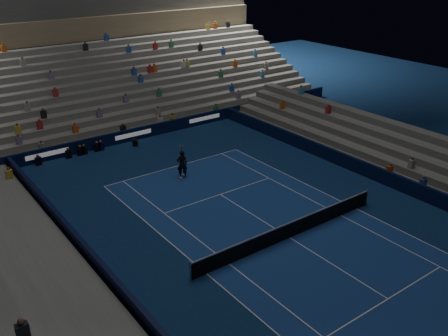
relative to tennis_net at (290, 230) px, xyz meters
The scene contains 11 objects.
ground 0.50m from the tennis_net, ahead, with size 90.00×90.00×0.00m, color #0C244D.
court_surface 0.50m from the tennis_net, ahead, with size 10.97×23.77×0.01m, color navy.
sponsor_barrier_far 18.50m from the tennis_net, 90.00° to the left, with size 44.00×0.25×1.00m, color black.
sponsor_barrier_east 9.70m from the tennis_net, ahead, with size 0.25×37.00×1.00m, color black.
sponsor_barrier_west 9.70m from the tennis_net, behind, with size 0.25×37.00×1.00m, color black.
grandstand_main 28.05m from the tennis_net, 90.00° to the left, with size 44.00×15.20×11.20m.
grandstand_east 13.17m from the tennis_net, ahead, with size 5.00×37.00×2.50m.
grandstand_west 13.17m from the tennis_net, behind, with size 5.00×37.00×2.50m.
tennis_net is the anchor object (origin of this frame).
tennis_player 10.05m from the tennis_net, 93.23° to the left, with size 0.72×0.47×1.98m, color black.
broadcast_camera 17.35m from the tennis_net, 91.30° to the left, with size 0.53×0.89×0.52m.
Camera 1 is at (-16.61, -16.48, 14.46)m, focal length 39.89 mm.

